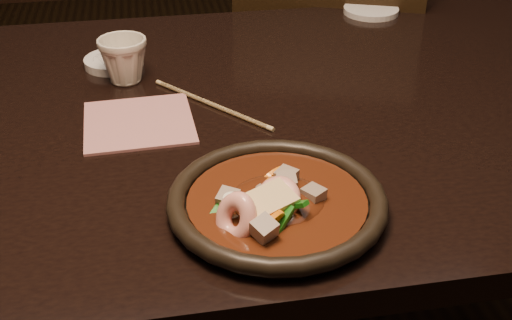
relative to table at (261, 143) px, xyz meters
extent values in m
cube|color=black|center=(0.00, 0.00, 0.06)|extent=(1.60, 0.90, 0.04)
cylinder|color=black|center=(0.72, 0.37, -0.32)|extent=(0.06, 0.06, 0.71)
cube|color=black|center=(0.31, 0.65, -0.20)|extent=(0.59, 0.59, 0.04)
cylinder|color=black|center=(0.55, 0.76, -0.45)|extent=(0.04, 0.04, 0.45)
cylinder|color=black|center=(0.42, 0.41, -0.45)|extent=(0.04, 0.04, 0.45)
cylinder|color=black|center=(0.21, 0.89, -0.45)|extent=(0.04, 0.04, 0.45)
cylinder|color=black|center=(0.07, 0.54, -0.45)|extent=(0.04, 0.04, 0.45)
cube|color=black|center=(0.24, 0.46, 0.06)|extent=(0.42, 0.19, 0.48)
cylinder|color=black|center=(-0.04, -0.29, 0.08)|extent=(0.25, 0.25, 0.01)
torus|color=black|center=(-0.04, -0.29, 0.09)|extent=(0.27, 0.27, 0.02)
cylinder|color=#3B180A|center=(-0.04, -0.29, 0.09)|extent=(0.22, 0.22, 0.01)
ellipsoid|color=#3B180A|center=(-0.04, -0.29, 0.09)|extent=(0.12, 0.12, 0.03)
torus|color=#EAA794|center=(-0.09, -0.34, 0.10)|extent=(0.07, 0.07, 0.06)
torus|color=#EAA794|center=(-0.04, -0.31, 0.11)|extent=(0.07, 0.07, 0.04)
cube|color=gray|center=(-0.05, -0.28, 0.10)|extent=(0.04, 0.04, 0.03)
cube|color=gray|center=(-0.02, -0.27, 0.11)|extent=(0.03, 0.04, 0.02)
cube|color=gray|center=(-0.02, -0.28, 0.11)|extent=(0.03, 0.03, 0.03)
cube|color=gray|center=(0.01, -0.30, 0.10)|extent=(0.04, 0.03, 0.02)
cube|color=gray|center=(-0.07, -0.37, 0.11)|extent=(0.03, 0.04, 0.03)
cube|color=gray|center=(-0.10, -0.29, 0.10)|extent=(0.03, 0.04, 0.03)
cylinder|color=orange|center=(-0.04, -0.29, 0.10)|extent=(0.05, 0.05, 0.03)
cylinder|color=orange|center=(-0.04, -0.28, 0.10)|extent=(0.04, 0.05, 0.04)
cylinder|color=orange|center=(-0.05, -0.36, 0.11)|extent=(0.04, 0.04, 0.04)
cylinder|color=orange|center=(-0.03, -0.24, 0.10)|extent=(0.05, 0.04, 0.04)
cube|color=#175F12|center=(-0.04, -0.35, 0.10)|extent=(0.03, 0.03, 0.03)
cube|color=#175F12|center=(-0.05, -0.27, 0.10)|extent=(0.01, 0.04, 0.02)
cube|color=#175F12|center=(-0.02, -0.33, 0.11)|extent=(0.03, 0.03, 0.03)
cube|color=#175F12|center=(-0.02, -0.28, 0.11)|extent=(0.03, 0.04, 0.03)
cube|color=#175F12|center=(-0.11, -0.30, 0.10)|extent=(0.03, 0.04, 0.02)
cube|color=#175F12|center=(-0.01, -0.30, 0.10)|extent=(0.03, 0.04, 0.03)
ellipsoid|color=white|center=(-0.09, -0.30, 0.10)|extent=(0.03, 0.03, 0.03)
ellipsoid|color=white|center=(-0.04, -0.29, 0.10)|extent=(0.03, 0.04, 0.02)
ellipsoid|color=white|center=(-0.04, -0.32, 0.11)|extent=(0.03, 0.04, 0.02)
ellipsoid|color=white|center=(-0.08, -0.30, 0.10)|extent=(0.03, 0.04, 0.02)
ellipsoid|color=white|center=(-0.03, -0.29, 0.10)|extent=(0.03, 0.03, 0.03)
ellipsoid|color=white|center=(-0.03, -0.29, 0.10)|extent=(0.04, 0.04, 0.02)
ellipsoid|color=white|center=(-0.04, -0.31, 0.10)|extent=(0.03, 0.04, 0.02)
cube|color=#E5C789|center=(-0.06, -0.32, 0.11)|extent=(0.08, 0.07, 0.03)
cylinder|color=silver|center=(-0.24, 0.20, 0.08)|extent=(0.11, 0.11, 0.02)
cylinder|color=silver|center=(0.32, 0.39, 0.08)|extent=(0.12, 0.12, 0.01)
imported|color=beige|center=(-0.22, 0.12, 0.12)|extent=(0.10, 0.09, 0.08)
cylinder|color=tan|center=(-0.08, 0.00, 0.08)|extent=(0.16, 0.20, 0.01)
cylinder|color=tan|center=(-0.09, 0.01, 0.08)|extent=(0.16, 0.20, 0.01)
cube|color=#A96868|center=(-0.20, -0.04, 0.08)|extent=(0.17, 0.17, 0.00)
camera|label=1|loc=(-0.17, -0.92, 0.55)|focal=45.00mm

